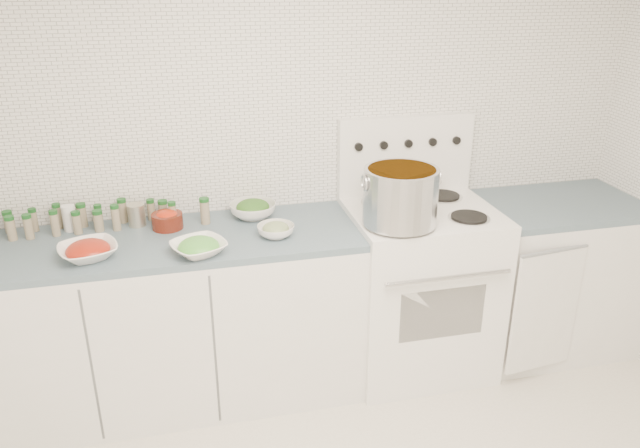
# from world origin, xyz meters

# --- Properties ---
(room_walls) EXTENTS (3.54, 3.04, 2.52)m
(room_walls) POSITION_xyz_m (0.00, 0.00, 1.56)
(room_walls) COLOR white
(room_walls) RESTS_ON ground
(counter_left) EXTENTS (1.85, 0.62, 0.90)m
(counter_left) POSITION_xyz_m (-0.82, 1.19, 0.45)
(counter_left) COLOR white
(counter_left) RESTS_ON ground
(stove) EXTENTS (0.76, 0.70, 1.36)m
(stove) POSITION_xyz_m (0.48, 1.19, 0.50)
(stove) COLOR white
(stove) RESTS_ON ground
(counter_right) EXTENTS (0.89, 0.68, 0.90)m
(counter_right) POSITION_xyz_m (1.30, 1.19, 0.45)
(counter_right) COLOR white
(counter_right) RESTS_ON ground
(stock_pot) EXTENTS (0.38, 0.36, 0.28)m
(stock_pot) POSITION_xyz_m (0.29, 1.01, 1.09)
(stock_pot) COLOR silver
(stock_pot) RESTS_ON stove
(bowl_tomato) EXTENTS (0.32, 0.32, 0.08)m
(bowl_tomato) POSITION_xyz_m (-1.16, 1.05, 0.94)
(bowl_tomato) COLOR white
(bowl_tomato) RESTS_ON counter_left
(bowl_snowpea) EXTENTS (0.31, 0.31, 0.08)m
(bowl_snowpea) POSITION_xyz_m (-0.68, 0.98, 0.93)
(bowl_snowpea) COLOR white
(bowl_snowpea) RESTS_ON counter_left
(bowl_broccoli) EXTENTS (0.27, 0.27, 0.10)m
(bowl_broccoli) POSITION_xyz_m (-0.38, 1.37, 0.94)
(bowl_broccoli) COLOR white
(bowl_broccoli) RESTS_ON counter_left
(bowl_zucchini) EXTENTS (0.22, 0.22, 0.07)m
(bowl_zucchini) POSITION_xyz_m (-0.31, 1.10, 0.93)
(bowl_zucchini) COLOR white
(bowl_zucchini) RESTS_ON counter_left
(bowl_pepper) EXTENTS (0.15, 0.15, 0.09)m
(bowl_pepper) POSITION_xyz_m (-0.82, 1.32, 0.95)
(bowl_pepper) COLOR #50180D
(bowl_pepper) RESTS_ON counter_left
(salt_canister) EXTENTS (0.07, 0.07, 0.13)m
(salt_canister) POSITION_xyz_m (-1.28, 1.40, 0.96)
(salt_canister) COLOR white
(salt_canister) RESTS_ON counter_left
(tin_can) EXTENTS (0.10, 0.10, 0.11)m
(tin_can) POSITION_xyz_m (-0.96, 1.39, 0.96)
(tin_can) COLOR #ACA492
(tin_can) RESTS_ON counter_left
(spice_cluster) EXTENTS (1.04, 0.16, 0.14)m
(spice_cluster) POSITION_xyz_m (-1.18, 1.39, 0.96)
(spice_cluster) COLOR gray
(spice_cluster) RESTS_ON counter_left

